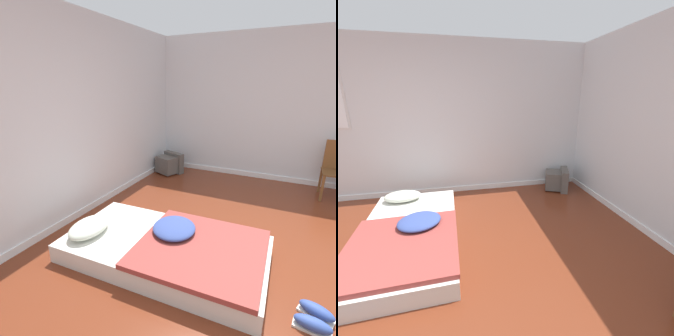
{
  "view_description": "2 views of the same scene",
  "coord_description": "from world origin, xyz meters",
  "views": [
    {
      "loc": [
        -2.14,
        0.09,
        1.73
      ],
      "look_at": [
        1.16,
        1.7,
        0.54
      ],
      "focal_mm": 28.0,
      "sensor_mm": 36.0,
      "label": 1
    },
    {
      "loc": [
        0.56,
        -1.42,
        1.7
      ],
      "look_at": [
        1.25,
        1.67,
        0.69
      ],
      "focal_mm": 24.0,
      "sensor_mm": 36.0,
      "label": 2
    }
  ],
  "objects": [
    {
      "name": "mattress_bed",
      "position": [
        -0.08,
        1.13,
        0.13
      ],
      "size": [
        1.17,
        2.07,
        0.34
      ],
      "color": "silver",
      "rests_on": "ground_plane"
    },
    {
      "name": "ground_plane",
      "position": [
        0.0,
        0.0,
        0.0
      ],
      "size": [
        20.0,
        20.0,
        0.0
      ],
      "primitive_type": "plane",
      "color": "maroon"
    },
    {
      "name": "sneaker_pair",
      "position": [
        -0.29,
        -0.23,
        0.05
      ],
      "size": [
        0.31,
        0.31,
        0.1
      ],
      "color": "silver",
      "rests_on": "ground_plane"
    },
    {
      "name": "wall_back",
      "position": [
        -0.02,
        2.62,
        1.29
      ],
      "size": [
        8.16,
        0.08,
        2.6
      ],
      "color": "silver",
      "rests_on": "ground_plane"
    },
    {
      "name": "wall_right",
      "position": [
        2.91,
        0.0,
        1.29
      ],
      "size": [
        0.08,
        7.57,
        2.6
      ],
      "color": "silver",
      "rests_on": "ground_plane"
    },
    {
      "name": "crt_tv",
      "position": [
        2.38,
        2.27,
        0.19
      ],
      "size": [
        0.53,
        0.54,
        0.4
      ],
      "color": "#56514C",
      "rests_on": "ground_plane"
    }
  ]
}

